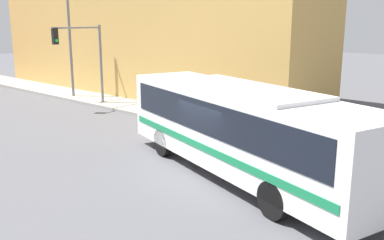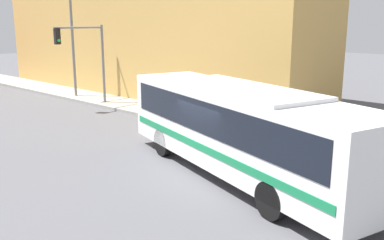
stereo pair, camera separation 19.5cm
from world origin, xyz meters
The scene contains 9 objects.
ground_plane centered at (0.00, 0.00, 0.00)m, with size 120.00×120.00×0.00m, color #515156.
sidewalk centered at (5.84, 20.00, 0.09)m, with size 2.69×70.00×0.18m.
building_facade centered at (10.19, 14.61, 6.36)m, with size 6.00×27.21×12.72m.
city_bus centered at (0.61, -0.93, 1.80)m, with size 5.63×11.17×3.08m.
fire_hydrant centered at (5.10, 4.62, 0.57)m, with size 0.26×0.36×0.79m.
traffic_light_pole centered at (4.06, 12.80, 3.46)m, with size 3.28×0.35×4.73m.
parking_meter centered at (5.10, 8.07, 0.98)m, with size 0.14×0.14×1.17m.
street_lamp centered at (4.96, 16.21, 4.84)m, with size 3.02×0.28×7.84m.
pedestrian_near_corner centered at (5.55, 6.55, 1.05)m, with size 0.34×0.34×1.70m.
Camera 1 is at (-10.60, -8.87, 5.13)m, focal length 40.00 mm.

